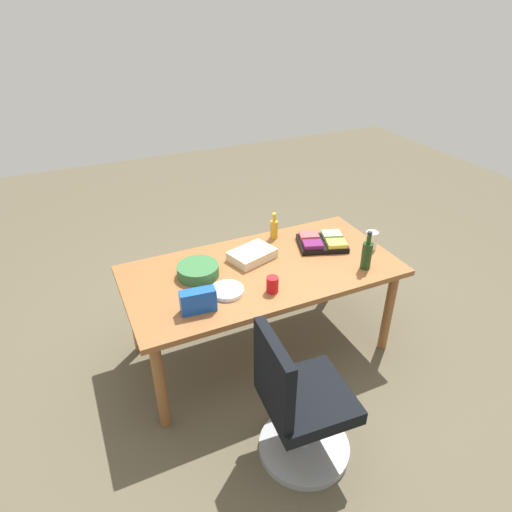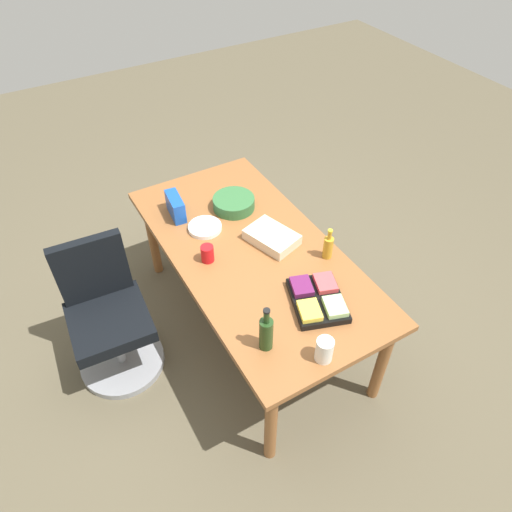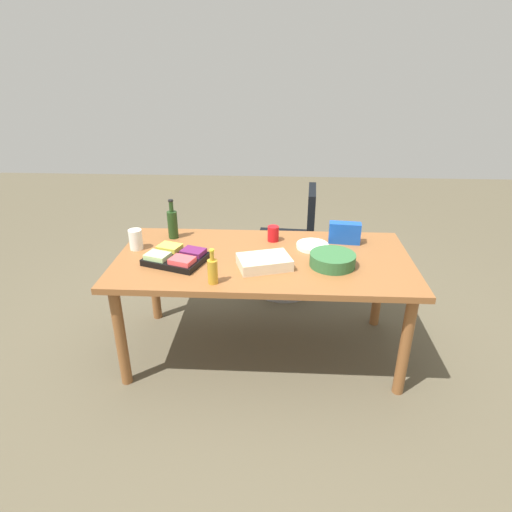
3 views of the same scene
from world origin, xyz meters
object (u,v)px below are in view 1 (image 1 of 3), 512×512
(wine_bottle, at_px, (367,255))
(chip_bag_blue, at_px, (198,301))
(mayo_jar, at_px, (371,240))
(red_solo_cup, at_px, (272,284))
(fruit_platter, at_px, (322,242))
(paper_plate_stack, at_px, (227,291))
(office_chair, at_px, (299,410))
(salad_bowl, at_px, (198,270))
(sheet_cake, at_px, (252,255))
(conference_table, at_px, (262,278))
(dressing_bottle, at_px, (274,229))

(wine_bottle, distance_m, chip_bag_blue, 1.23)
(mayo_jar, bearing_deg, red_solo_cup, 11.64)
(fruit_platter, bearing_deg, paper_plate_stack, 16.83)
(office_chair, height_order, paper_plate_stack, office_chair)
(office_chair, xyz_separation_m, salad_bowl, (0.24, -1.04, 0.42))
(sheet_cake, relative_size, fruit_platter, 0.74)
(sheet_cake, relative_size, chip_bag_blue, 1.45)
(office_chair, xyz_separation_m, sheet_cake, (-0.19, -1.08, 0.41))
(chip_bag_blue, bearing_deg, red_solo_cup, 179.11)
(conference_table, relative_size, red_solo_cup, 17.70)
(fruit_platter, bearing_deg, red_solo_cup, 31.62)
(paper_plate_stack, xyz_separation_m, mayo_jar, (-1.21, -0.08, 0.05))
(mayo_jar, bearing_deg, wine_bottle, 45.58)
(dressing_bottle, bearing_deg, chip_bag_blue, 37.39)
(office_chair, relative_size, chip_bag_blue, 4.34)
(dressing_bottle, bearing_deg, paper_plate_stack, 41.41)
(dressing_bottle, xyz_separation_m, fruit_platter, (-0.28, 0.27, -0.05))
(salad_bowl, relative_size, fruit_platter, 0.67)
(conference_table, xyz_separation_m, fruit_platter, (-0.56, -0.10, 0.11))
(conference_table, distance_m, chip_bag_blue, 0.65)
(office_chair, height_order, mayo_jar, office_chair)
(office_chair, bearing_deg, conference_table, -102.37)
(office_chair, height_order, fruit_platter, office_chair)
(mayo_jar, bearing_deg, fruit_platter, -30.84)
(sheet_cake, xyz_separation_m, red_solo_cup, (0.05, 0.43, 0.02))
(paper_plate_stack, bearing_deg, red_solo_cup, 157.87)
(office_chair, distance_m, salad_bowl, 1.14)
(dressing_bottle, distance_m, fruit_platter, 0.39)
(wine_bottle, height_order, paper_plate_stack, wine_bottle)
(wine_bottle, distance_m, dressing_bottle, 0.78)
(wine_bottle, bearing_deg, office_chair, 35.88)
(conference_table, bearing_deg, red_solo_cup, 78.22)
(red_solo_cup, bearing_deg, dressing_bottle, -117.51)
(paper_plate_stack, bearing_deg, chip_bag_blue, 24.23)
(paper_plate_stack, xyz_separation_m, chip_bag_blue, (0.23, 0.10, 0.06))
(dressing_bottle, height_order, chip_bag_blue, dressing_bottle)
(office_chair, bearing_deg, dressing_bottle, -110.43)
(conference_table, height_order, red_solo_cup, red_solo_cup)
(wine_bottle, bearing_deg, red_solo_cup, -1.58)
(dressing_bottle, distance_m, salad_bowl, 0.77)
(fruit_platter, bearing_deg, mayo_jar, 149.16)
(office_chair, distance_m, mayo_jar, 1.45)
(mayo_jar, bearing_deg, office_chair, 37.98)
(wine_bottle, bearing_deg, fruit_platter, -75.03)
(office_chair, distance_m, sheet_cake, 1.17)
(office_chair, distance_m, fruit_platter, 1.35)
(dressing_bottle, relative_size, mayo_jar, 1.54)
(sheet_cake, bearing_deg, paper_plate_stack, 44.67)
(office_chair, bearing_deg, sheet_cake, -100.18)
(office_chair, bearing_deg, fruit_platter, -126.54)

